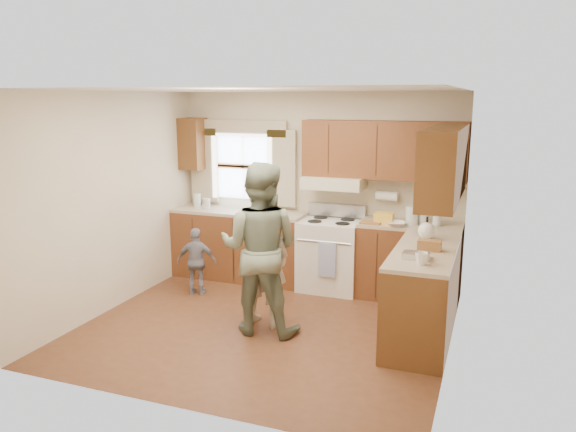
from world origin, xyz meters
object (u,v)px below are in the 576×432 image
at_px(woman_right, 260,249).
at_px(child, 197,261).
at_px(woman_left, 263,252).
at_px(stove, 331,254).

bearing_deg(woman_right, child, -37.01).
distance_m(woman_right, child, 1.48).
distance_m(woman_left, child, 1.35).
height_order(stove, woman_left, woman_left).
relative_size(stove, woman_left, 0.66).
xyz_separation_m(stove, woman_left, (-0.36, -1.38, 0.35)).
bearing_deg(woman_left, child, -14.29).
distance_m(stove, woman_left, 1.47).
height_order(woman_right, child, woman_right).
bearing_deg(child, woman_right, 133.15).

